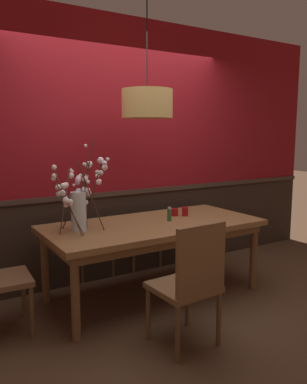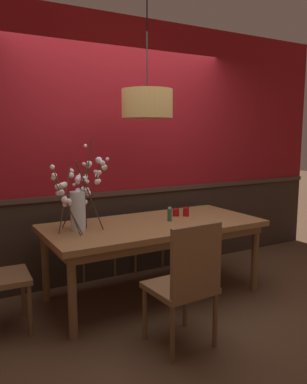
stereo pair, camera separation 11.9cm
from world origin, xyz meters
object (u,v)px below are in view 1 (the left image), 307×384
candle_holder_nearer_edge (175,212)px  pendant_lamp (147,104)px  dining_table (153,231)px  chair_far_side_right (136,224)px  chair_far_side_left (88,229)px  candle_holder_nearer_center (185,211)px  chair_near_side_left (190,280)px  condiment_bottle (169,214)px  vase_with_blossoms (79,202)px

candle_holder_nearer_edge → pendant_lamp: pendant_lamp is taller
dining_table → chair_far_side_right: bearing=71.2°
chair_far_side_left → candle_holder_nearer_center: size_ratio=9.90×
dining_table → chair_far_side_right: size_ratio=2.34×
candle_holder_nearer_center → candle_holder_nearer_edge: bearing=146.2°
chair_far_side_right → chair_near_side_left: bearing=-107.1°
chair_far_side_left → pendant_lamp: pendant_lamp is taller
chair_far_side_right → pendant_lamp: bearing=-112.2°
condiment_bottle → candle_holder_nearer_center: bearing=21.6°
chair_far_side_left → vase_with_blossoms: (-0.42, -0.85, 0.48)m
chair_far_side_right → condiment_bottle: chair_far_side_right is taller
candle_holder_nearer_center → pendant_lamp: bearing=-173.6°
dining_table → chair_near_side_left: bearing=-105.5°
chair_far_side_right → chair_far_side_left: bearing=178.7°
candle_holder_nearer_edge → condiment_bottle: (-0.18, -0.17, 0.03)m
vase_with_blossoms → candle_holder_nearer_edge: vase_with_blossoms is taller
chair_far_side_left → candle_holder_nearer_center: 1.15m
condiment_bottle → pendant_lamp: pendant_lamp is taller
vase_with_blossoms → candle_holder_nearer_center: (1.16, 0.01, -0.21)m
chair_far_side_left → candle_holder_nearer_center: chair_far_side_left is taller
chair_far_side_right → pendant_lamp: pendant_lamp is taller
dining_table → candle_holder_nearer_center: 0.47m
pendant_lamp → candle_holder_nearer_edge: bearing=15.9°
chair_far_side_right → chair_far_side_left: size_ratio=0.97×
dining_table → candle_holder_nearer_edge: candle_holder_nearer_edge is taller
chair_far_side_right → chair_near_side_left: (-0.57, -1.85, 0.02)m
dining_table → condiment_bottle: (0.17, -0.02, 0.15)m
chair_far_side_left → candle_holder_nearer_edge: size_ratio=11.58×
dining_table → pendant_lamp: size_ratio=1.92×
chair_far_side_left → pendant_lamp: (0.25, -0.89, 1.34)m
condiment_bottle → pendant_lamp: 1.08m
dining_table → chair_far_side_right: chair_far_side_right is taller
dining_table → chair_far_side_left: bearing=107.9°
condiment_bottle → vase_with_blossoms: bearing=174.1°
chair_far_side_left → condiment_bottle: size_ratio=6.62×
chair_near_side_left → chair_far_side_left: chair_near_side_left is taller
condiment_bottle → dining_table: bearing=174.1°
chair_far_side_right → vase_with_blossoms: bearing=-140.9°
dining_table → chair_near_side_left: chair_near_side_left is taller
candle_holder_nearer_center → pendant_lamp: size_ratio=0.09×
pendant_lamp → candle_holder_nearer_center: bearing=6.4°
chair_near_side_left → pendant_lamp: size_ratio=0.89×
dining_table → chair_far_side_left: 0.99m
chair_near_side_left → condiment_bottle: chair_near_side_left is taller
dining_table → vase_with_blossoms: (-0.72, 0.08, 0.34)m
chair_far_side_right → condiment_bottle: bearing=-98.4°
chair_near_side_left → vase_with_blossoms: bearing=114.4°
candle_holder_nearer_center → candle_holder_nearer_edge: 0.11m
chair_far_side_left → candle_holder_nearer_center: (0.74, -0.84, 0.27)m
condiment_bottle → chair_far_side_right: bearing=81.6°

